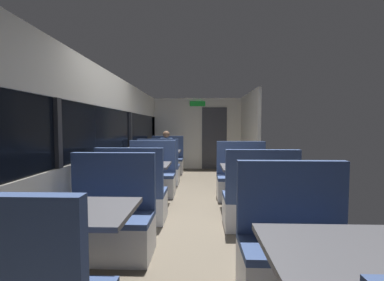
# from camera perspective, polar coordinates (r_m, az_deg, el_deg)

# --- Properties ---
(ground_plane) EXTENTS (3.30, 9.20, 0.02)m
(ground_plane) POSITION_cam_1_polar(r_m,az_deg,el_deg) (4.27, 0.56, -15.99)
(ground_plane) COLOR #665B4C
(carriage_window_panel_left) EXTENTS (0.09, 8.48, 2.30)m
(carriage_window_panel_left) POSITION_cam_1_polar(r_m,az_deg,el_deg) (4.32, -19.04, -0.77)
(carriage_window_panel_left) COLOR beige
(carriage_window_panel_left) RESTS_ON ground_plane
(carriage_end_bulkhead) EXTENTS (2.90, 0.11, 2.30)m
(carriage_end_bulkhead) POSITION_cam_1_polar(r_m,az_deg,el_deg) (8.23, 1.65, 1.48)
(carriage_end_bulkhead) COLOR beige
(carriage_end_bulkhead) RESTS_ON ground_plane
(carriage_aisle_panel_right) EXTENTS (0.08, 2.40, 2.30)m
(carriage_aisle_panel_right) POSITION_cam_1_polar(r_m,az_deg,el_deg) (7.16, 12.81, 1.22)
(carriage_aisle_panel_right) COLOR beige
(carriage_aisle_panel_right) RESTS_ON ground_plane
(dining_table_near_window) EXTENTS (0.90, 0.70, 0.74)m
(dining_table_near_window) POSITION_cam_1_polar(r_m,az_deg,el_deg) (2.31, -24.66, -16.32)
(dining_table_near_window) COLOR #9E9EA3
(dining_table_near_window) RESTS_ON ground_plane
(bench_near_window_facing_entry) EXTENTS (0.95, 0.50, 1.10)m
(bench_near_window_facing_entry) POSITION_cam_1_polar(r_m,az_deg,el_deg) (3.01, -18.27, -17.73)
(bench_near_window_facing_entry) COLOR silver
(bench_near_window_facing_entry) RESTS_ON ground_plane
(dining_table_mid_window) EXTENTS (0.90, 0.70, 0.74)m
(dining_table_mid_window) POSITION_cam_1_polar(r_m,az_deg,el_deg) (4.48, -10.95, -6.55)
(dining_table_mid_window) COLOR #9E9EA3
(dining_table_mid_window) RESTS_ON ground_plane
(bench_mid_window_facing_end) EXTENTS (0.95, 0.50, 1.10)m
(bench_mid_window_facing_end) POSITION_cam_1_polar(r_m,az_deg,el_deg) (3.89, -13.25, -12.82)
(bench_mid_window_facing_end) COLOR silver
(bench_mid_window_facing_end) RESTS_ON ground_plane
(bench_mid_window_facing_entry) EXTENTS (0.95, 0.50, 1.10)m
(bench_mid_window_facing_entry) POSITION_cam_1_polar(r_m,az_deg,el_deg) (5.21, -9.19, -8.62)
(bench_mid_window_facing_entry) COLOR silver
(bench_mid_window_facing_entry) RESTS_ON ground_plane
(dining_table_far_window) EXTENTS (0.90, 0.70, 0.74)m
(dining_table_far_window) POSITION_cam_1_polar(r_m,az_deg,el_deg) (6.78, -6.51, -3.16)
(dining_table_far_window) COLOR #9E9EA3
(dining_table_far_window) RESTS_ON ground_plane
(bench_far_window_facing_end) EXTENTS (0.95, 0.50, 1.10)m
(bench_far_window_facing_end) POSITION_cam_1_polar(r_m,az_deg,el_deg) (6.14, -7.45, -6.78)
(bench_far_window_facing_end) COLOR silver
(bench_far_window_facing_end) RESTS_ON ground_plane
(bench_far_window_facing_entry) EXTENTS (0.95, 0.50, 1.10)m
(bench_far_window_facing_entry) POSITION_cam_1_polar(r_m,az_deg,el_deg) (7.50, -5.71, -4.92)
(bench_far_window_facing_entry) COLOR silver
(bench_far_window_facing_entry) RESTS_ON ground_plane
(dining_table_front_aisle) EXTENTS (0.90, 0.70, 0.74)m
(dining_table_front_aisle) POSITION_cam_1_polar(r_m,az_deg,el_deg) (1.74, 32.02, -23.25)
(dining_table_front_aisle) COLOR #9E9EA3
(dining_table_front_aisle) RESTS_ON ground_plane
(bench_front_aisle_facing_entry) EXTENTS (0.95, 0.50, 1.10)m
(bench_front_aisle_facing_entry) POSITION_cam_1_polar(r_m,az_deg,el_deg) (2.44, 22.79, -23.07)
(bench_front_aisle_facing_entry) COLOR silver
(bench_front_aisle_facing_entry) RESTS_ON ground_plane
(dining_table_rear_aisle) EXTENTS (0.90, 0.70, 0.74)m
(dining_table_rear_aisle) POSITION_cam_1_polar(r_m,az_deg,el_deg) (4.25, 12.85, -7.11)
(dining_table_rear_aisle) COLOR #9E9EA3
(dining_table_rear_aisle) RESTS_ON ground_plane
(bench_rear_aisle_facing_end) EXTENTS (0.95, 0.50, 1.10)m
(bench_rear_aisle_facing_end) POSITION_cam_1_polar(r_m,az_deg,el_deg) (3.66, 14.93, -13.88)
(bench_rear_aisle_facing_end) COLOR silver
(bench_rear_aisle_facing_end) RESTS_ON ground_plane
(bench_rear_aisle_facing_entry) EXTENTS (0.95, 0.50, 1.10)m
(bench_rear_aisle_facing_entry) POSITION_cam_1_polar(r_m,az_deg,el_deg) (4.98, 11.26, -9.19)
(bench_rear_aisle_facing_entry) COLOR silver
(bench_rear_aisle_facing_entry) RESTS_ON ground_plane
(seated_passenger) EXTENTS (0.47, 0.55, 1.26)m
(seated_passenger) POSITION_cam_1_polar(r_m,az_deg,el_deg) (7.41, -5.80, -3.40)
(seated_passenger) COLOR #26262D
(seated_passenger) RESTS_ON ground_plane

